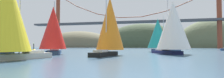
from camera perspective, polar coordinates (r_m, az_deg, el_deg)
name	(u,v)px	position (r m, az deg, el deg)	size (l,w,h in m)	color
ground_plane	(49,56)	(30.08, -19.04, -5.18)	(360.00, 360.00, 0.00)	#385670
headland_center	(142,48)	(160.74, 9.48, -2.68)	(73.76, 44.00, 41.93)	#425138
headland_left	(78,47)	(175.41, -10.50, -2.62)	(71.62, 44.00, 30.77)	#6B664C
headland_right	(211,48)	(166.26, 28.76, -2.43)	(55.54, 44.00, 45.39)	#5B6647
suspension_bridge	(130,21)	(122.56, 5.78, 5.71)	(143.36, 6.00, 39.23)	brown
sailboat_red_spinnaker	(53,30)	(35.75, -17.96, 2.81)	(7.21, 9.84, 10.37)	navy
sailboat_yellow_sail	(8,14)	(23.95, -29.85, 6.87)	(6.41, 9.17, 10.52)	#B7B2A8
sailboat_teal_sail	(158,34)	(50.36, 14.36, 1.46)	(9.93, 8.10, 9.64)	navy
sailboat_green_sail	(7,33)	(46.08, -30.20, 1.74)	(8.15, 9.05, 9.88)	navy
sailboat_white_mainsail	(173,26)	(37.07, 18.54, 3.85)	(8.59, 10.97, 11.71)	#191E4C
sailboat_orange_sail	(110,25)	(31.05, -0.75, 4.53)	(5.44, 8.68, 10.34)	black
channel_buoy	(34,51)	(48.26, -23.37, -3.49)	(1.10, 1.10, 2.64)	gold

